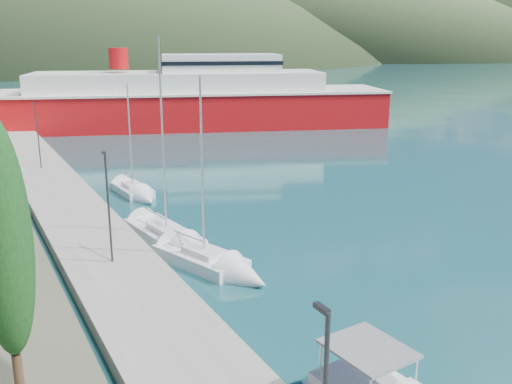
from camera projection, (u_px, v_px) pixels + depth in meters
ground at (30, 95)px, 125.65m from camera, size 1400.00×1400.00×0.00m
quay at (70, 210)px, 41.52m from camera, size 5.00×88.00×0.80m
lamp_posts at (100, 195)px, 31.80m from camera, size 0.15×46.21×6.06m
sailboat_near at (224, 268)px, 31.32m from camera, size 4.84×8.43×11.61m
sailboat_mid at (181, 246)px, 34.63m from camera, size 3.71×9.74×13.66m
sailboat_far at (139, 195)px, 45.96m from camera, size 2.66×6.84×9.84m
ferry at (181, 102)px, 81.28m from camera, size 59.58×31.26×11.68m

